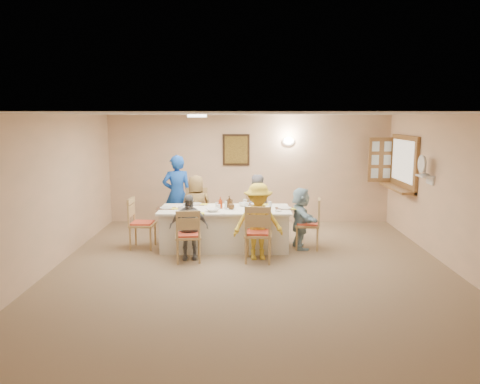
{
  "coord_description": "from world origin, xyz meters",
  "views": [
    {
      "loc": [
        -0.16,
        -7.3,
        2.46
      ],
      "look_at": [
        -0.2,
        1.4,
        1.05
      ],
      "focal_mm": 35.0,
      "sensor_mm": 36.0,
      "label": 1
    }
  ],
  "objects_px": {
    "desk_fan": "(424,168)",
    "chair_back_left": "(197,213)",
    "chair_back_right": "(256,215)",
    "chair_front_left": "(188,235)",
    "chair_right_end": "(308,223)",
    "diner_back_left": "(196,207)",
    "caregiver": "(177,194)",
    "chair_left_end": "(142,223)",
    "chair_front_right": "(258,233)",
    "diner_front_left": "(189,227)",
    "condiment_ketchup": "(220,203)",
    "dining_table": "(225,228)",
    "diner_front_right": "(258,222)",
    "diner_right_end": "(301,218)",
    "diner_back_right": "(256,207)",
    "serving_hatch": "(404,163)"
  },
  "relations": [
    {
      "from": "desk_fan",
      "to": "diner_back_right",
      "type": "height_order",
      "value": "desk_fan"
    },
    {
      "from": "chair_back_right",
      "to": "chair_left_end",
      "type": "distance_m",
      "value": 2.29
    },
    {
      "from": "chair_front_left",
      "to": "chair_left_end",
      "type": "bearing_deg",
      "value": -47.59
    },
    {
      "from": "dining_table",
      "to": "caregiver",
      "type": "xyz_separation_m",
      "value": [
        -1.05,
        1.15,
        0.45
      ]
    },
    {
      "from": "caregiver",
      "to": "dining_table",
      "type": "bearing_deg",
      "value": 121.92
    },
    {
      "from": "diner_back_left",
      "to": "diner_front_left",
      "type": "relative_size",
      "value": 1.14
    },
    {
      "from": "diner_front_left",
      "to": "diner_back_right",
      "type": "bearing_deg",
      "value": 42.73
    },
    {
      "from": "serving_hatch",
      "to": "diner_back_left",
      "type": "bearing_deg",
      "value": -173.81
    },
    {
      "from": "chair_left_end",
      "to": "condiment_ketchup",
      "type": "xyz_separation_m",
      "value": [
        1.47,
        0.01,
        0.39
      ]
    },
    {
      "from": "condiment_ketchup",
      "to": "chair_front_right",
      "type": "bearing_deg",
      "value": -49.94
    },
    {
      "from": "chair_back_right",
      "to": "chair_left_end",
      "type": "bearing_deg",
      "value": -159.64
    },
    {
      "from": "desk_fan",
      "to": "diner_back_left",
      "type": "relative_size",
      "value": 0.23
    },
    {
      "from": "dining_table",
      "to": "chair_back_right",
      "type": "bearing_deg",
      "value": 53.13
    },
    {
      "from": "diner_back_left",
      "to": "caregiver",
      "type": "xyz_separation_m",
      "value": [
        -0.45,
        0.47,
        0.18
      ]
    },
    {
      "from": "chair_left_end",
      "to": "diner_front_right",
      "type": "height_order",
      "value": "diner_front_right"
    },
    {
      "from": "serving_hatch",
      "to": "chair_back_left",
      "type": "height_order",
      "value": "serving_hatch"
    },
    {
      "from": "chair_back_left",
      "to": "caregiver",
      "type": "xyz_separation_m",
      "value": [
        -0.45,
        0.35,
        0.33
      ]
    },
    {
      "from": "caregiver",
      "to": "serving_hatch",
      "type": "bearing_deg",
      "value": 169.47
    },
    {
      "from": "diner_front_right",
      "to": "caregiver",
      "type": "xyz_separation_m",
      "value": [
        -1.65,
        1.83,
        0.17
      ]
    },
    {
      "from": "caregiver",
      "to": "chair_back_right",
      "type": "bearing_deg",
      "value": 157.55
    },
    {
      "from": "diner_right_end",
      "to": "chair_back_right",
      "type": "bearing_deg",
      "value": 36.16
    },
    {
      "from": "desk_fan",
      "to": "diner_back_left",
      "type": "bearing_deg",
      "value": 168.06
    },
    {
      "from": "chair_back_right",
      "to": "chair_left_end",
      "type": "height_order",
      "value": "chair_left_end"
    },
    {
      "from": "diner_back_left",
      "to": "condiment_ketchup",
      "type": "distance_m",
      "value": 0.87
    },
    {
      "from": "dining_table",
      "to": "diner_front_right",
      "type": "relative_size",
      "value": 1.82
    },
    {
      "from": "chair_front_left",
      "to": "chair_right_end",
      "type": "xyz_separation_m",
      "value": [
        2.15,
        0.8,
        0.02
      ]
    },
    {
      "from": "chair_front_right",
      "to": "diner_back_right",
      "type": "distance_m",
      "value": 1.49
    },
    {
      "from": "diner_front_left",
      "to": "diner_front_right",
      "type": "bearing_deg",
      "value": -5.85
    },
    {
      "from": "desk_fan",
      "to": "condiment_ketchup",
      "type": "xyz_separation_m",
      "value": [
        -3.67,
        0.22,
        -0.68
      ]
    },
    {
      "from": "chair_front_left",
      "to": "diner_right_end",
      "type": "bearing_deg",
      "value": -165.89
    },
    {
      "from": "serving_hatch",
      "to": "desk_fan",
      "type": "xyz_separation_m",
      "value": [
        -0.11,
        -1.35,
        0.05
      ]
    },
    {
      "from": "chair_left_end",
      "to": "diner_back_right",
      "type": "xyz_separation_m",
      "value": [
        2.15,
        0.68,
        0.18
      ]
    },
    {
      "from": "condiment_ketchup",
      "to": "serving_hatch",
      "type": "bearing_deg",
      "value": 16.72
    },
    {
      "from": "chair_front_right",
      "to": "diner_front_right",
      "type": "distance_m",
      "value": 0.21
    },
    {
      "from": "diner_back_left",
      "to": "caregiver",
      "type": "height_order",
      "value": "caregiver"
    },
    {
      "from": "desk_fan",
      "to": "diner_front_left",
      "type": "xyz_separation_m",
      "value": [
        -4.18,
        -0.48,
        -0.98
      ]
    },
    {
      "from": "dining_table",
      "to": "chair_front_left",
      "type": "relative_size",
      "value": 2.62
    },
    {
      "from": "chair_back_left",
      "to": "caregiver",
      "type": "relative_size",
      "value": 0.6
    },
    {
      "from": "chair_front_left",
      "to": "diner_right_end",
      "type": "distance_m",
      "value": 2.18
    },
    {
      "from": "chair_front_right",
      "to": "caregiver",
      "type": "height_order",
      "value": "caregiver"
    },
    {
      "from": "chair_front_left",
      "to": "chair_front_right",
      "type": "height_order",
      "value": "chair_front_right"
    },
    {
      "from": "desk_fan",
      "to": "chair_back_right",
      "type": "bearing_deg",
      "value": 161.39
    },
    {
      "from": "desk_fan",
      "to": "chair_back_right",
      "type": "relative_size",
      "value": 0.33
    },
    {
      "from": "chair_back_left",
      "to": "dining_table",
      "type": "bearing_deg",
      "value": -58.32
    },
    {
      "from": "desk_fan",
      "to": "chair_back_left",
      "type": "relative_size",
      "value": 0.3
    },
    {
      "from": "chair_back_right",
      "to": "diner_back_left",
      "type": "distance_m",
      "value": 1.22
    },
    {
      "from": "chair_right_end",
      "to": "diner_right_end",
      "type": "xyz_separation_m",
      "value": [
        -0.13,
        0.0,
        0.1
      ]
    },
    {
      "from": "diner_back_left",
      "to": "diner_back_right",
      "type": "bearing_deg",
      "value": 169.13
    },
    {
      "from": "chair_front_left",
      "to": "diner_front_right",
      "type": "height_order",
      "value": "diner_front_right"
    },
    {
      "from": "diner_front_right",
      "to": "caregiver",
      "type": "bearing_deg",
      "value": 124.76
    }
  ]
}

